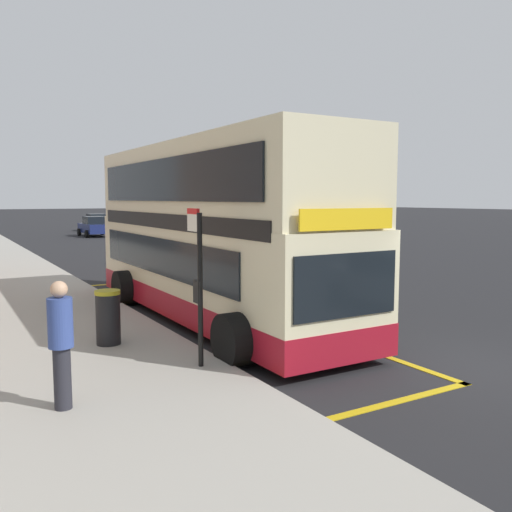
# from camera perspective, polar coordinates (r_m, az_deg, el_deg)

# --- Properties ---
(ground_plane) EXTENTS (260.00, 260.00, 0.00)m
(ground_plane) POSITION_cam_1_polar(r_m,az_deg,el_deg) (39.06, -18.08, 1.30)
(ground_plane) COLOR black
(double_decker_bus) EXTENTS (3.21, 10.59, 4.40)m
(double_decker_bus) POSITION_cam_1_polar(r_m,az_deg,el_deg) (13.65, -4.83, 1.87)
(double_decker_bus) COLOR beige
(double_decker_bus) RESTS_ON ground
(bus_bay_markings) EXTENTS (3.10, 13.58, 0.01)m
(bus_bay_markings) POSITION_cam_1_polar(r_m,az_deg,el_deg) (14.09, -4.99, -6.46)
(bus_bay_markings) COLOR gold
(bus_bay_markings) RESTS_ON ground
(bus_stop_sign) EXTENTS (0.09, 0.51, 2.75)m
(bus_stop_sign) POSITION_cam_1_polar(r_m,az_deg,el_deg) (9.43, -6.11, -1.94)
(bus_stop_sign) COLOR black
(bus_stop_sign) RESTS_ON pavement_near
(parked_car_grey_kerbside) EXTENTS (2.09, 4.20, 1.62)m
(parked_car_grey_kerbside) POSITION_cam_1_polar(r_m,az_deg,el_deg) (52.95, -16.43, 3.40)
(parked_car_grey_kerbside) COLOR slate
(parked_car_grey_kerbside) RESTS_ON ground
(parked_car_navy_across) EXTENTS (2.09, 4.20, 1.62)m
(parked_car_navy_across) POSITION_cam_1_polar(r_m,az_deg,el_deg) (45.65, -16.65, 3.00)
(parked_car_navy_across) COLOR navy
(parked_car_navy_across) RESTS_ON ground
(pedestrian_waiting_near_sign) EXTENTS (0.34, 0.34, 1.80)m
(pedestrian_waiting_near_sign) POSITION_cam_1_polar(r_m,az_deg,el_deg) (8.01, -19.87, -8.26)
(pedestrian_waiting_near_sign) COLOR #26262D
(pedestrian_waiting_near_sign) RESTS_ON pavement_near
(litter_bin) EXTENTS (0.51, 0.51, 1.10)m
(litter_bin) POSITION_cam_1_polar(r_m,az_deg,el_deg) (11.30, -15.32, -6.23)
(litter_bin) COLOR black
(litter_bin) RESTS_ON pavement_near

